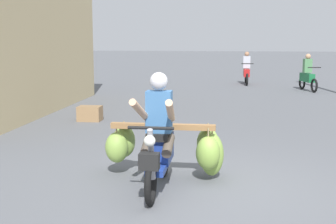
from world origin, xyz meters
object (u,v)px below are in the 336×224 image
Objects in this scene: produce_crate at (90,114)px; motorbike_main_loaded at (167,144)px; motorbike_distant_ahead_left at (308,76)px; motorbike_distant_ahead_right at (247,71)px.

motorbike_main_loaded is at bearing -61.06° from produce_crate.
motorbike_main_loaded reaches higher than motorbike_distant_ahead_left.
produce_crate is (-4.08, -9.46, -0.39)m from motorbike_distant_ahead_right.
motorbike_distant_ahead_left is 9.67m from produce_crate.
motorbike_distant_ahead_left and motorbike_distant_ahead_right have the same top height.
motorbike_distant_ahead_left is 2.83× the size of produce_crate.
motorbike_main_loaded is 1.12× the size of motorbike_distant_ahead_left.
motorbike_main_loaded is at bearing -96.30° from motorbike_distant_ahead_right.
motorbike_distant_ahead_right reaches higher than produce_crate.
motorbike_distant_ahead_left is at bearing 49.30° from produce_crate.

